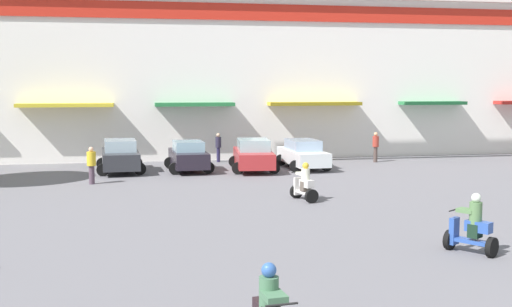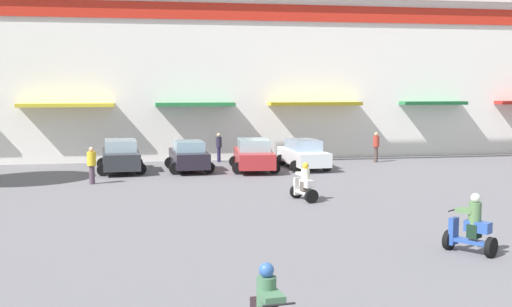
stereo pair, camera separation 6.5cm
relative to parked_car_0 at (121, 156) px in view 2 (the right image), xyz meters
The scene contains 11 objects.
ground_plane 15.06m from the parked_car_0, 58.66° to the right, with size 128.00×128.00×0.00m, color slate.
colonial_building 15.27m from the parked_car_0, 54.84° to the left, with size 42.63×19.09×18.61m.
parked_car_0 is the anchor object (origin of this frame).
parked_car_1 3.39m from the parked_car_0, ahead, with size 2.35×3.96×1.53m.
parked_car_2 6.68m from the parked_car_0, ahead, with size 2.63×4.59×1.60m.
parked_car_3 9.34m from the parked_car_0, ahead, with size 2.35×4.50×1.51m.
scooter_rider_2 19.99m from the parked_car_0, 62.63° to the right, with size 1.17×1.36×1.60m.
scooter_rider_6 11.77m from the parked_car_0, 53.91° to the right, with size 0.82×1.41×1.47m.
pedestrian_1 14.15m from the parked_car_0, ahead, with size 0.45×0.45×1.70m.
pedestrian_2 3.97m from the parked_car_0, 107.22° to the right, with size 0.55×0.55×1.65m.
pedestrian_3 6.29m from the parked_car_0, 31.31° to the left, with size 0.43×0.43×1.64m.
Camera 2 is at (-7.15, -7.05, 4.37)m, focal length 45.55 mm.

